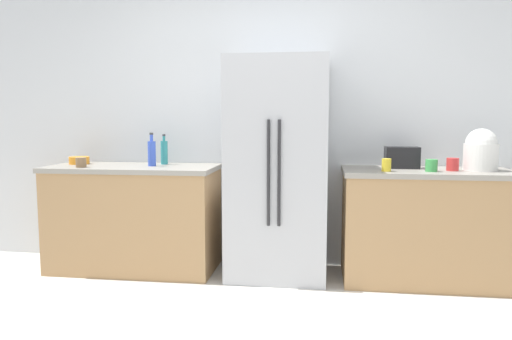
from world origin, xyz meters
The scene contains 13 objects.
kitchen_back_panel centered at (0.00, 1.73, 1.51)m, with size 5.37×0.10×3.02m, color silver.
counter_left centered at (-1.15, 1.35, 0.45)m, with size 1.43×0.66×0.90m.
counter_right centered at (1.27, 1.35, 0.45)m, with size 1.32×0.66×0.90m.
refrigerator centered at (0.09, 1.35, 0.89)m, with size 0.80×0.66×1.78m.
toaster centered at (1.09, 1.45, 0.99)m, with size 0.26×0.17×0.17m, color black.
rice_cooker centered at (1.66, 1.35, 1.05)m, with size 0.25×0.25×0.33m.
bottle_a centered at (-0.98, 1.35, 1.01)m, with size 0.07×0.07×0.28m.
bottle_b centered at (-0.93, 1.51, 1.01)m, with size 0.06×0.06×0.26m.
cup_a centered at (1.27, 1.22, 0.95)m, with size 0.09×0.09×0.09m, color green.
cup_b centered at (-1.52, 1.17, 0.94)m, with size 0.08×0.08×0.08m, color brown.
cup_c centered at (0.93, 1.19, 0.95)m, with size 0.07×0.07×0.10m, color yellow.
cup_d centered at (1.44, 1.30, 0.95)m, with size 0.09×0.09×0.10m, color red.
bowl_a centered at (-1.68, 1.43, 0.93)m, with size 0.17×0.17×0.06m, color orange.
Camera 1 is at (0.43, -2.53, 1.30)m, focal length 33.63 mm.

